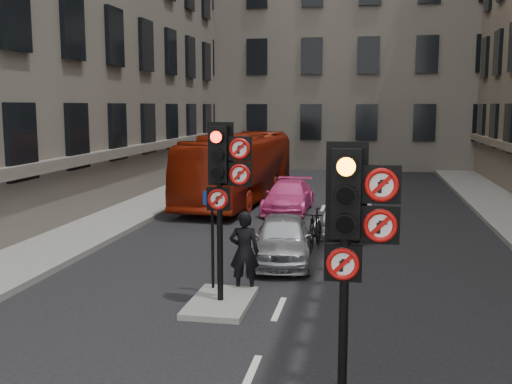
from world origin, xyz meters
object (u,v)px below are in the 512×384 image
(car_silver, at_px, (282,239))
(motorcycle, at_px, (315,229))
(motorcyclist, at_px, (244,252))
(car_white, at_px, (352,211))
(car_pink, at_px, (289,197))
(info_sign, at_px, (212,226))
(bus_red, at_px, (239,167))
(signal_far, at_px, (224,173))
(signal_near, at_px, (353,223))

(car_silver, relative_size, motorcycle, 1.92)
(motorcyclist, bearing_deg, car_white, -114.98)
(car_pink, height_order, info_sign, info_sign)
(info_sign, bearing_deg, car_silver, 67.57)
(car_silver, height_order, motorcycle, car_silver)
(motorcycle, xyz_separation_m, info_sign, (-1.81, -4.43, 0.92))
(car_silver, bearing_deg, bus_red, 102.57)
(signal_far, height_order, car_white, signal_far)
(car_pink, distance_m, motorcycle, 6.01)
(motorcycle, bearing_deg, car_pink, 110.27)
(signal_far, bearing_deg, car_pink, 90.65)
(motorcyclist, xyz_separation_m, info_sign, (-0.64, -0.27, 0.60))
(signal_near, relative_size, motorcycle, 1.89)
(car_silver, xyz_separation_m, car_white, (1.65, 4.26, 0.02))
(signal_near, relative_size, car_pink, 0.89)
(signal_far, xyz_separation_m, motorcycle, (1.38, 5.17, -2.13))
(info_sign, bearing_deg, car_pink, 86.98)
(motorcycle, bearing_deg, car_silver, -108.40)
(car_silver, bearing_deg, car_pink, 90.24)
(bus_red, bearing_deg, car_pink, -38.72)
(motorcyclist, bearing_deg, car_pink, -95.89)
(bus_red, bearing_deg, signal_near, -69.75)
(signal_near, relative_size, signal_far, 1.00)
(car_silver, bearing_deg, car_white, 62.87)
(signal_near, xyz_separation_m, car_pink, (-2.73, 14.99, -2.00))
(signal_far, distance_m, motorcyclist, 2.09)
(signal_near, xyz_separation_m, motorcyclist, (-2.40, 5.01, -1.69))
(car_silver, distance_m, car_white, 4.57)
(signal_near, height_order, car_silver, signal_near)
(bus_red, relative_size, motorcyclist, 5.78)
(signal_far, bearing_deg, signal_near, -56.98)
(motorcycle, bearing_deg, signal_far, -99.11)
(car_silver, relative_size, motorcyclist, 2.04)
(car_silver, distance_m, motorcyclist, 2.65)
(signal_far, xyz_separation_m, info_sign, (-0.44, 0.74, -1.22))
(car_white, bearing_deg, car_silver, -107.62)
(car_pink, relative_size, info_sign, 1.90)
(car_pink, relative_size, motorcycle, 2.13)
(car_pink, bearing_deg, signal_near, -78.60)
(signal_far, xyz_separation_m, bus_red, (-2.53, 13.18, -1.27))
(car_pink, distance_m, motorcyclist, 9.99)
(info_sign, bearing_deg, motorcyclist, 21.47)
(bus_red, distance_m, motorcycle, 8.95)
(car_silver, relative_size, car_pink, 0.90)
(car_white, relative_size, info_sign, 1.83)
(car_pink, height_order, bus_red, bus_red)
(car_silver, xyz_separation_m, bus_red, (-3.20, 9.58, 0.81))
(car_silver, bearing_deg, motorcycle, 59.89)
(signal_far, height_order, info_sign, signal_far)
(car_pink, bearing_deg, signal_far, -88.25)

